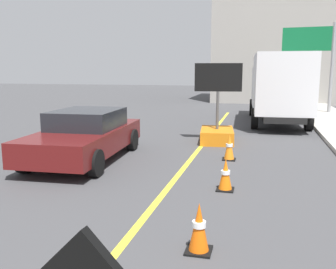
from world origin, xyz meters
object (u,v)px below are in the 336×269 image
at_px(traffic_cone_curbside, 229,147).
at_px(highway_guide_sign, 318,52).
at_px(arrow_board_trailer, 217,128).
at_px(box_truck, 279,86).
at_px(pickup_car, 85,135).
at_px(traffic_cone_far_lane, 225,175).
at_px(traffic_cone_mid_lane, 199,228).

bearing_deg(traffic_cone_curbside, highway_guide_sign, 72.98).
height_order(arrow_board_trailer, traffic_cone_curbside, arrow_board_trailer).
bearing_deg(box_truck, pickup_car, -121.86).
bearing_deg(traffic_cone_far_lane, arrow_board_trailer, 98.56).
xyz_separation_m(arrow_board_trailer, highway_guide_sign, (4.36, 9.61, 2.94)).
height_order(arrow_board_trailer, highway_guide_sign, highway_guide_sign).
xyz_separation_m(arrow_board_trailer, traffic_cone_mid_lane, (0.69, -8.01, -0.13)).
bearing_deg(arrow_board_trailer, traffic_cone_curbside, -75.96).
bearing_deg(traffic_cone_mid_lane, arrow_board_trailer, 94.93).
relative_size(highway_guide_sign, traffic_cone_far_lane, 7.41).
relative_size(box_truck, highway_guide_sign, 1.49).
relative_size(pickup_car, traffic_cone_far_lane, 6.89).
xyz_separation_m(traffic_cone_mid_lane, traffic_cone_curbside, (-0.05, 5.46, 0.01)).
relative_size(pickup_car, highway_guide_sign, 0.93).
height_order(highway_guide_sign, traffic_cone_curbside, highway_guide_sign).
xyz_separation_m(pickup_car, traffic_cone_far_lane, (4.04, -1.75, -0.37)).
relative_size(pickup_car, traffic_cone_curbside, 6.31).
xyz_separation_m(box_truck, traffic_cone_mid_lane, (-1.51, -13.28, -1.39)).
distance_m(arrow_board_trailer, box_truck, 5.84).
height_order(arrow_board_trailer, pickup_car, arrow_board_trailer).
bearing_deg(arrow_board_trailer, box_truck, 67.35).
distance_m(arrow_board_trailer, traffic_cone_curbside, 2.64).
bearing_deg(traffic_cone_mid_lane, pickup_car, 131.07).
xyz_separation_m(pickup_car, highway_guide_sign, (7.61, 13.11, 2.73)).
relative_size(box_truck, traffic_cone_far_lane, 11.07).
bearing_deg(highway_guide_sign, traffic_cone_mid_lane, -101.77).
xyz_separation_m(traffic_cone_mid_lane, traffic_cone_far_lane, (0.10, 2.77, -0.02)).
relative_size(traffic_cone_mid_lane, traffic_cone_far_lane, 1.05).
height_order(highway_guide_sign, traffic_cone_far_lane, highway_guide_sign).
relative_size(pickup_car, traffic_cone_mid_lane, 6.55).
bearing_deg(box_truck, traffic_cone_mid_lane, -96.47).
height_order(box_truck, traffic_cone_curbside, box_truck).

